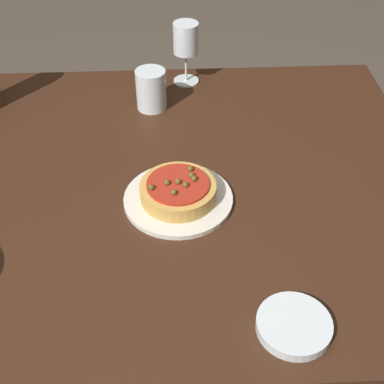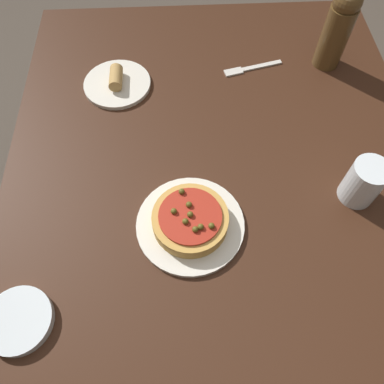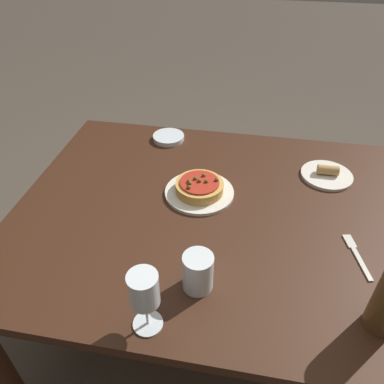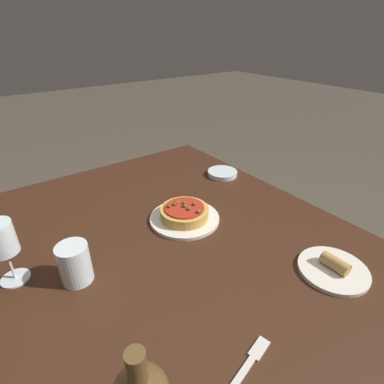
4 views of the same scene
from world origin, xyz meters
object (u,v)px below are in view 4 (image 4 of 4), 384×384
(pizza, at_px, (185,212))
(dinner_plate, at_px, (185,218))
(water_cup, at_px, (75,263))
(fork, at_px, (247,366))
(side_plate, at_px, (333,269))
(wine_glass, at_px, (1,241))
(side_bowl, at_px, (222,173))
(dining_table, at_px, (184,260))

(pizza, bearing_deg, dinner_plate, 23.29)
(water_cup, bearing_deg, fork, 23.87)
(side_plate, bearing_deg, dinner_plate, -157.63)
(pizza, relative_size, fork, 0.95)
(fork, bearing_deg, dinner_plate, 54.41)
(wine_glass, distance_m, water_cup, 0.19)
(dinner_plate, height_order, fork, dinner_plate)
(dinner_plate, xyz_separation_m, side_bowl, (-0.20, 0.35, 0.00))
(dinner_plate, bearing_deg, dining_table, -36.40)
(wine_glass, bearing_deg, fork, 31.50)
(side_bowl, bearing_deg, wine_glass, -80.15)
(dining_table, relative_size, dinner_plate, 5.86)
(fork, bearing_deg, dining_table, 59.04)
(dinner_plate, height_order, wine_glass, wine_glass)
(wine_glass, distance_m, side_bowl, 0.91)
(water_cup, bearing_deg, pizza, 98.80)
(dinner_plate, relative_size, wine_glass, 1.34)
(side_plate, bearing_deg, wine_glass, -124.50)
(dinner_plate, distance_m, water_cup, 0.41)
(dinner_plate, distance_m, wine_glass, 0.56)
(pizza, distance_m, side_bowl, 0.40)
(dining_table, xyz_separation_m, fork, (0.40, -0.12, 0.07))
(pizza, xyz_separation_m, side_plate, (0.46, 0.19, -0.02))
(dining_table, xyz_separation_m, pizza, (-0.11, 0.08, 0.10))
(fork, relative_size, side_plate, 0.93)
(dining_table, relative_size, pizza, 8.46)
(side_bowl, bearing_deg, dinner_plate, -60.96)
(dining_table, xyz_separation_m, dinner_plate, (-0.11, 0.08, 0.08))
(dinner_plate, height_order, side_bowl, side_bowl)
(wine_glass, relative_size, water_cup, 1.63)
(pizza, height_order, wine_glass, wine_glass)
(pizza, height_order, water_cup, water_cup)
(fork, height_order, side_plate, side_plate)
(water_cup, distance_m, side_bowl, 0.80)
(pizza, height_order, side_bowl, pizza)
(pizza, bearing_deg, wine_glass, -94.31)
(water_cup, bearing_deg, dining_table, 81.92)
(dining_table, relative_size, wine_glass, 7.86)
(dinner_plate, bearing_deg, water_cup, -81.21)
(dining_table, height_order, side_plate, side_plate)
(water_cup, relative_size, side_bowl, 0.83)
(water_cup, relative_size, fork, 0.63)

